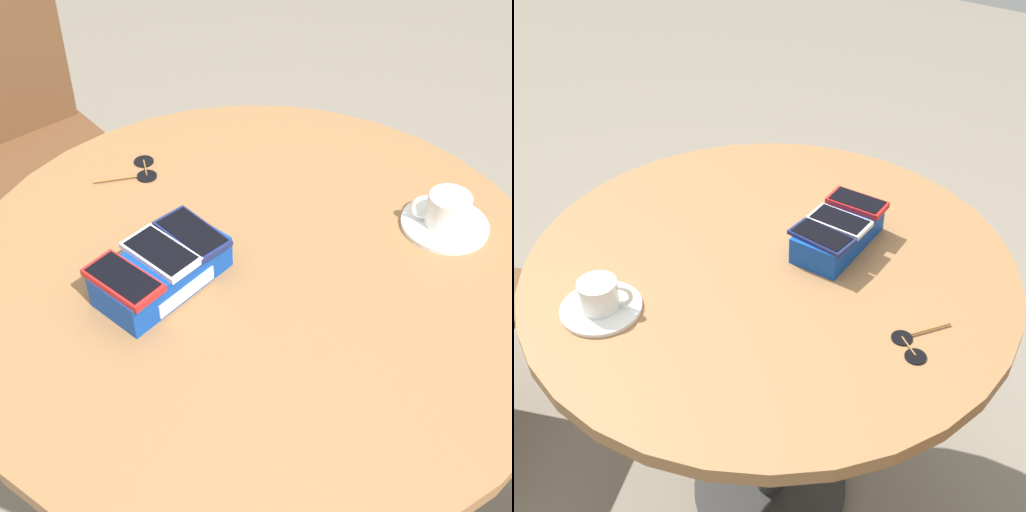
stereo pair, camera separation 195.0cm
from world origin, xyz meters
TOP-DOWN VIEW (x-y plane):
  - ground_plane at (0.00, 0.00)m, footprint 8.00×8.00m
  - round_table at (0.00, 0.00)m, footprint 0.99×0.99m
  - phone_box at (-0.13, 0.08)m, footprint 0.21×0.11m
  - phone_red at (-0.20, 0.08)m, footprint 0.06×0.12m
  - phone_white at (-0.13, 0.08)m, footprint 0.07×0.12m
  - phone_navy at (-0.06, 0.08)m, footprint 0.08×0.13m
  - saucer at (0.29, -0.18)m, footprint 0.15×0.15m
  - coffee_cup at (0.29, -0.18)m, footprint 0.07×0.09m
  - sunglasses at (0.05, 0.33)m, footprint 0.13×0.08m

SIDE VIEW (x-z plane):
  - ground_plane at x=0.00m, z-range 0.00..0.00m
  - round_table at x=0.00m, z-range 0.26..1.03m
  - sunglasses at x=0.05m, z-range 0.76..0.77m
  - saucer at x=0.29m, z-range 0.76..0.77m
  - phone_box at x=-0.13m, z-range 0.76..0.82m
  - coffee_cup at x=0.29m, z-range 0.77..0.83m
  - phone_navy at x=-0.06m, z-range 0.82..0.83m
  - phone_white at x=-0.13m, z-range 0.82..0.83m
  - phone_red at x=-0.20m, z-range 0.82..0.83m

